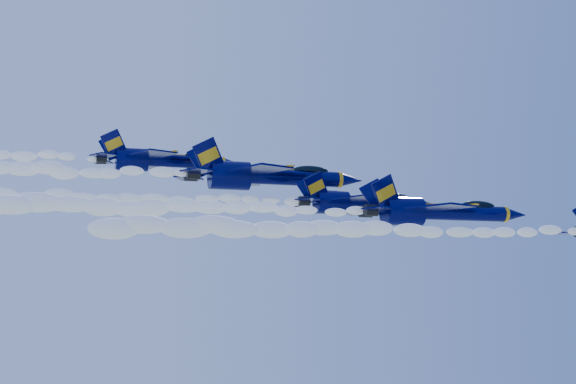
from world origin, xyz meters
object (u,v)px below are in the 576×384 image
object	(u,v)px
jet_third	(360,202)
jet_fifth	(161,160)
jet_fourth	(265,176)
jet_second	(436,211)

from	to	relation	value
jet_third	jet_fifth	distance (m)	23.26
jet_fourth	jet_fifth	distance (m)	12.60
jet_third	jet_fifth	xyz separation A→B (m)	(-19.25, 11.86, 5.48)
jet_second	jet_fourth	xyz separation A→B (m)	(-12.88, 14.42, 4.92)
jet_third	jet_fourth	distance (m)	10.71
jet_second	jet_third	size ratio (longest dim) A/B	1.09
jet_second	jet_fourth	distance (m)	19.95
jet_third	jet_second	bearing A→B (deg)	-67.49
jet_third	jet_fifth	size ratio (longest dim) A/B	0.96
jet_fourth	jet_second	bearing A→B (deg)	-48.23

